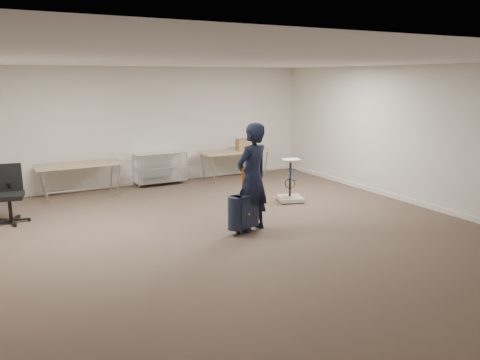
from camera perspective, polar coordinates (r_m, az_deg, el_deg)
ground at (r=7.79m, az=0.55°, el=-6.75°), size 9.00×9.00×0.00m
room_shell at (r=8.95m, az=-3.75°, el=-3.87°), size 8.00×9.00×9.00m
folding_table_left at (r=10.68m, az=-19.01°, el=1.62°), size 1.80×0.75×0.73m
folding_table_right at (r=11.88m, az=-0.66°, el=3.34°), size 1.80×0.75×0.73m
wire_shelf at (r=11.41m, az=-9.72°, el=1.57°), size 1.22×0.47×0.80m
person at (r=7.81m, az=1.51°, el=0.29°), size 0.77×0.63×1.83m
suitcase at (r=7.79m, az=0.44°, el=-3.83°), size 0.45×0.33×1.11m
office_chair at (r=9.34m, az=-26.22°, el=-2.78°), size 0.63×0.63×1.04m
equipment_cart at (r=9.85m, az=6.18°, el=-1.26°), size 0.62×0.62×0.90m
cardboard_box at (r=11.98m, az=0.49°, el=4.37°), size 0.41×0.33×0.29m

